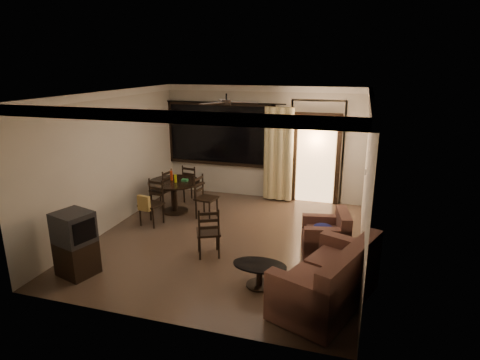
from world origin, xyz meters
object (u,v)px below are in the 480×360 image
(dining_table, at_px, (174,188))
(armchair, at_px, (328,237))
(tv_cabinet, at_px, (75,244))
(dining_chair_west, at_px, (162,197))
(dining_chair_north, at_px, (193,191))
(dining_chair_south, at_px, (151,211))
(coffee_table, at_px, (260,272))
(sofa, at_px, (330,282))
(dining_chair_east, at_px, (206,205))
(side_chair, at_px, (209,241))

(dining_table, relative_size, armchair, 1.28)
(tv_cabinet, height_order, armchair, tv_cabinet)
(dining_chair_west, height_order, tv_cabinet, tv_cabinet)
(dining_chair_north, bearing_deg, dining_chair_west, 60.24)
(dining_chair_south, distance_m, coffee_table, 3.29)
(tv_cabinet, height_order, sofa, tv_cabinet)
(dining_chair_east, height_order, side_chair, dining_chair_east)
(dining_chair_west, distance_m, tv_cabinet, 3.21)
(dining_chair_north, distance_m, tv_cabinet, 3.87)
(dining_chair_east, xyz_separation_m, dining_chair_south, (-0.96, -0.71, 0.02))
(coffee_table, distance_m, side_chair, 1.34)
(dining_chair_west, height_order, side_chair, dining_chair_west)
(sofa, bearing_deg, side_chair, 177.75)
(dining_chair_south, distance_m, side_chair, 1.95)
(sofa, relative_size, armchair, 2.12)
(dining_table, height_order, coffee_table, dining_table)
(dining_chair_west, relative_size, coffee_table, 1.14)
(dining_chair_south, relative_size, dining_chair_north, 1.00)
(dining_table, distance_m, side_chair, 2.41)
(dining_table, relative_size, coffee_table, 1.41)
(dining_table, bearing_deg, dining_chair_west, 161.36)
(dining_chair_south, bearing_deg, dining_chair_west, 113.87)
(dining_table, xyz_separation_m, sofa, (3.73, -2.79, -0.21))
(dining_chair_north, xyz_separation_m, sofa, (3.60, -3.56, 0.09))
(dining_chair_north, bearing_deg, dining_chair_east, 136.76)
(dining_chair_south, relative_size, sofa, 0.49)
(dining_table, relative_size, dining_chair_east, 1.24)
(armchair, distance_m, side_chair, 2.13)
(dining_table, xyz_separation_m, dining_chair_south, (-0.14, -0.85, -0.27))
(dining_chair_west, distance_m, side_chair, 2.76)
(dining_chair_west, xyz_separation_m, armchair, (3.96, -1.30, 0.05))
(dining_chair_south, distance_m, sofa, 4.33)
(dining_chair_south, bearing_deg, dining_chair_east, 45.70)
(sofa, relative_size, coffee_table, 2.34)
(dining_chair_south, relative_size, armchair, 1.03)
(dining_table, relative_size, dining_chair_south, 1.24)
(sofa, distance_m, armchair, 1.63)
(dining_chair_west, xyz_separation_m, coffee_table, (3.05, -2.71, -0.04))
(dining_table, height_order, dining_chair_east, dining_table)
(tv_cabinet, bearing_deg, sofa, 20.14)
(dining_table, distance_m, dining_chair_west, 0.51)
(tv_cabinet, relative_size, armchair, 1.16)
(armchair, bearing_deg, sofa, -95.06)
(tv_cabinet, bearing_deg, dining_chair_west, 108.46)
(sofa, xyz_separation_m, side_chair, (-2.19, 0.95, -0.09))
(dining_chair_north, height_order, coffee_table, dining_chair_north)
(dining_chair_west, relative_size, dining_chair_south, 1.00)
(dining_chair_east, bearing_deg, dining_table, 89.92)
(dining_chair_east, distance_m, side_chair, 1.84)
(dining_chair_north, height_order, sofa, same)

